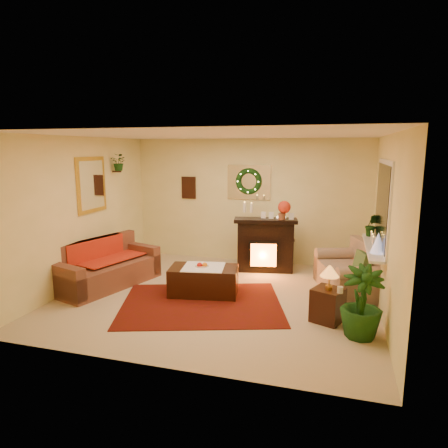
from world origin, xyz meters
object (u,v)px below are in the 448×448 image
(sofa, at_px, (107,262))
(loveseat, at_px, (349,267))
(end_table_square, at_px, (328,303))
(coffee_table, at_px, (204,282))
(side_table_round, at_px, (282,254))
(fireplace, at_px, (265,244))

(sofa, relative_size, loveseat, 1.32)
(end_table_square, distance_m, coffee_table, 2.08)
(end_table_square, xyz_separation_m, coffee_table, (-2.01, 0.51, -0.06))
(side_table_round, bearing_deg, sofa, -147.75)
(loveseat, height_order, side_table_round, loveseat)
(end_table_square, bearing_deg, loveseat, 77.31)
(sofa, distance_m, end_table_square, 3.83)
(loveseat, distance_m, side_table_round, 1.55)
(sofa, xyz_separation_m, fireplace, (2.53, 1.63, 0.12))
(fireplace, bearing_deg, end_table_square, -69.46)
(sofa, xyz_separation_m, end_table_square, (3.79, -0.46, -0.16))
(sofa, relative_size, side_table_round, 2.95)
(end_table_square, height_order, coffee_table, end_table_square)
(sofa, distance_m, loveseat, 4.20)
(side_table_round, bearing_deg, fireplace, -152.48)
(side_table_round, bearing_deg, coffee_table, -121.22)
(coffee_table, bearing_deg, loveseat, 10.28)
(sofa, xyz_separation_m, side_table_round, (2.83, 1.79, -0.10))
(fireplace, relative_size, coffee_table, 0.97)
(sofa, bearing_deg, fireplace, 50.02)
(fireplace, relative_size, end_table_square, 2.26)
(loveseat, height_order, coffee_table, loveseat)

